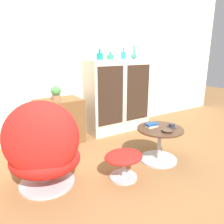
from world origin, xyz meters
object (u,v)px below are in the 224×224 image
at_px(ottoman, 124,159).
at_px(potted_plant, 56,93).
at_px(vase_rightmost, 134,55).
at_px(bowl, 167,130).
at_px(tv_console, 60,121).
at_px(sideboard, 117,96).
at_px(egg_chair, 43,150).
at_px(vase_inner_left, 110,57).
at_px(book_stack, 152,125).
at_px(vase_inner_right, 123,55).
at_px(vase_leftmost, 100,56).
at_px(teacup, 172,126).
at_px(coffee_table, 159,142).

xyz_separation_m(ottoman, potted_plant, (-0.25, 1.26, 0.51)).
distance_m(vase_rightmost, bowl, 1.60).
distance_m(tv_console, potted_plant, 0.42).
bearing_deg(bowl, sideboard, 81.32).
distance_m(egg_chair, ottoman, 0.80).
height_order(vase_inner_left, vase_rightmost, vase_rightmost).
bearing_deg(book_stack, vase_inner_left, 84.12).
height_order(vase_rightmost, book_stack, vase_rightmost).
xyz_separation_m(vase_inner_right, potted_plant, (-1.13, -0.01, -0.49)).
distance_m(tv_console, vase_leftmost, 1.12).
relative_size(vase_leftmost, vase_rightmost, 0.77).
relative_size(vase_rightmost, book_stack, 1.36).
distance_m(vase_leftmost, teacup, 1.48).
xyz_separation_m(vase_inner_right, teacup, (-0.15, -1.22, -0.79)).
bearing_deg(vase_leftmost, bowl, -84.74).
relative_size(vase_leftmost, potted_plant, 0.79).
distance_m(vase_rightmost, book_stack, 1.45).
height_order(tv_console, vase_inner_left, vase_inner_left).
relative_size(book_stack, bowl, 1.18).
xyz_separation_m(tv_console, vase_rightmost, (1.32, 0.01, 0.89)).
bearing_deg(vase_rightmost, vase_leftmost, 180.00).
distance_m(vase_inner_right, teacup, 1.46).
xyz_separation_m(tv_console, book_stack, (0.75, -1.08, 0.12)).
distance_m(tv_console, book_stack, 1.33).
xyz_separation_m(vase_inner_left, teacup, (0.09, -1.22, -0.77)).
relative_size(sideboard, vase_inner_right, 6.36).
relative_size(vase_inner_left, vase_inner_right, 0.63).
bearing_deg(coffee_table, potted_plant, 125.53).
xyz_separation_m(coffee_table, vase_leftmost, (-0.14, 1.17, 0.98)).
relative_size(egg_chair, vase_rightmost, 4.44).
distance_m(sideboard, egg_chair, 1.80).
distance_m(coffee_table, vase_inner_left, 1.52).
bearing_deg(book_stack, coffee_table, -53.89).
xyz_separation_m(tv_console, vase_leftmost, (0.68, 0.01, 0.89)).
xyz_separation_m(vase_leftmost, bowl, (0.12, -1.29, -0.78)).
bearing_deg(vase_inner_left, vase_inner_right, 0.00).
bearing_deg(potted_plant, bowl, -57.65).
height_order(tv_console, potted_plant, potted_plant).
distance_m(ottoman, potted_plant, 1.38).
distance_m(coffee_table, vase_inner_right, 1.56).
bearing_deg(vase_inner_right, coffee_table, -103.91).
bearing_deg(teacup, egg_chair, 170.91).
bearing_deg(sideboard, book_stack, -102.41).
bearing_deg(teacup, ottoman, -176.70).
xyz_separation_m(sideboard, egg_chair, (-1.49, -0.99, -0.18)).
bearing_deg(potted_plant, sideboard, 0.13).
bearing_deg(vase_leftmost, teacup, -77.18).
xyz_separation_m(ottoman, bowl, (0.57, -0.03, 0.21)).
height_order(tv_console, bowl, tv_console).
height_order(coffee_table, bowl, bowl).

